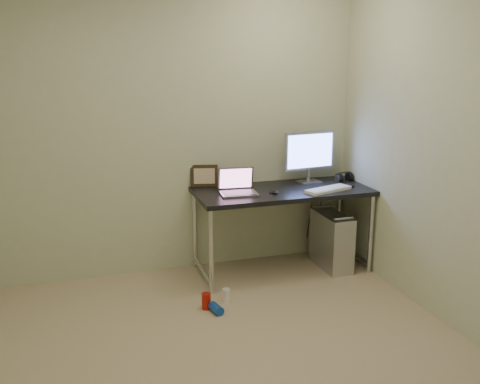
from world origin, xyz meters
name	(u,v)px	position (x,y,z in m)	size (l,w,h in m)	color
floor	(217,375)	(0.00, 0.00, 0.00)	(3.50, 3.50, 0.00)	tan
wall_back	(161,132)	(0.00, 1.75, 1.25)	(3.50, 0.02, 2.50)	beige
wall_right	(476,157)	(1.75, 0.00, 1.25)	(0.02, 3.50, 2.50)	beige
desk	(282,198)	(0.99, 1.42, 0.67)	(1.53, 0.67, 0.75)	black
tower_computer	(331,241)	(1.44, 1.34, 0.25)	(0.22, 0.49, 0.53)	silver
cable_a	(310,214)	(1.39, 1.70, 0.40)	(0.01, 0.01, 0.70)	black
cable_b	(320,216)	(1.48, 1.68, 0.38)	(0.01, 0.01, 0.72)	black
can_red	(206,301)	(0.15, 0.87, 0.06)	(0.07, 0.07, 0.13)	#B1170B
can_white	(226,295)	(0.33, 0.94, 0.05)	(0.06, 0.06, 0.11)	white
can_blue	(216,309)	(0.21, 0.78, 0.03)	(0.07, 0.07, 0.13)	#1245AD
laptop	(238,188)	(0.57, 1.40, 0.80)	(0.33, 0.28, 0.21)	#A0A1A7
monitor	(310,153)	(1.31, 1.58, 1.02)	(0.50, 0.17, 0.47)	#A0A1A7
keyboard	(328,190)	(1.34, 1.24, 0.76)	(0.43, 0.14, 0.03)	white
mouse_right	(350,185)	(1.60, 1.33, 0.77)	(0.06, 0.10, 0.03)	black
mouse_left	(274,191)	(0.86, 1.31, 0.77)	(0.06, 0.10, 0.03)	black
headphones	(344,178)	(1.65, 1.54, 0.78)	(0.16, 0.10, 0.10)	black
picture_frame	(204,176)	(0.36, 1.72, 0.85)	(0.24, 0.03, 0.20)	black
webcam	(224,177)	(0.53, 1.67, 0.83)	(0.04, 0.04, 0.11)	silver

